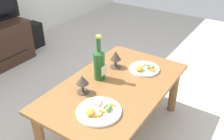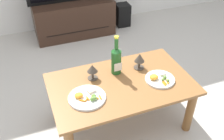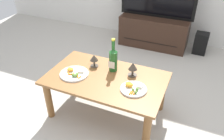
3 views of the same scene
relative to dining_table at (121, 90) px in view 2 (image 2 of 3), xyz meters
name	(u,v)px [view 2 (image 2 of 3)]	position (x,y,z in m)	size (l,w,h in m)	color
ground_plane	(120,121)	(0.00, 0.00, -0.37)	(6.40, 6.40, 0.00)	#B7B2A8
dining_table	(121,90)	(0.00, 0.00, 0.00)	(1.15, 0.69, 0.45)	brown
tv_stand	(74,17)	(0.03, 1.79, -0.13)	(1.06, 0.50, 0.48)	#382319
floor_speaker	(123,15)	(0.77, 1.79, -0.21)	(0.19, 0.19, 0.33)	black
wine_bottle	(116,59)	(0.01, 0.15, 0.21)	(0.08, 0.09, 0.35)	#1E5923
goblet_left	(92,69)	(-0.20, 0.14, 0.17)	(0.09, 0.09, 0.13)	#473D33
goblet_right	(140,59)	(0.22, 0.14, 0.18)	(0.09, 0.09, 0.14)	#473D33
dinner_plate_left	(87,97)	(-0.31, -0.08, 0.09)	(0.28, 0.28, 0.05)	white
dinner_plate_right	(160,79)	(0.30, -0.08, 0.09)	(0.24, 0.24, 0.05)	white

